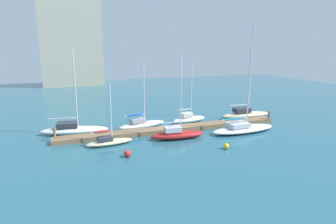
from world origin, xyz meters
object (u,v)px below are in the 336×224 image
sailboat_0 (74,129)px  mooring_buoy_yellow (226,146)px  sailboat_5 (243,128)px  harbor_building_distant (71,44)px  mooring_buoy_red (127,154)px  sailboat_1 (109,141)px  sailboat_3 (177,134)px  sailboat_6 (246,114)px  sailboat_4 (189,118)px  sailboat_2 (142,124)px

sailboat_0 → mooring_buoy_yellow: 18.15m
mooring_buoy_yellow → sailboat_5: bearing=41.6°
sailboat_0 → harbor_building_distant: size_ratio=0.46×
sailboat_5 → mooring_buoy_red: 15.46m
sailboat_1 → sailboat_3: (7.66, -0.60, 0.15)m
sailboat_1 → sailboat_6: bearing=8.1°
sailboat_0 → sailboat_3: size_ratio=1.07×
sailboat_0 → sailboat_3: sailboat_0 is taller
sailboat_0 → sailboat_4: (15.26, 0.09, -0.01)m
sailboat_3 → sailboat_5: size_ratio=0.90×
sailboat_4 → sailboat_6: bearing=-13.1°
sailboat_0 → sailboat_2: 8.36m
sailboat_0 → sailboat_2: sailboat_0 is taller
mooring_buoy_red → sailboat_0: bearing=114.5°
sailboat_2 → sailboat_3: bearing=-78.0°
sailboat_3 → mooring_buoy_yellow: 6.00m
sailboat_1 → harbor_building_distant: bearing=85.6°
sailboat_2 → sailboat_6: size_ratio=0.64×
sailboat_0 → sailboat_2: (8.35, -0.31, -0.02)m
sailboat_2 → sailboat_5: 12.76m
sailboat_0 → sailboat_5: (19.53, -6.47, -0.05)m
sailboat_6 → mooring_buoy_red: (-19.73, -9.19, -0.33)m
sailboat_5 → sailboat_0: bearing=159.0°
sailboat_1 → sailboat_3: sailboat_3 is taller
sailboat_4 → mooring_buoy_yellow: size_ratio=14.17×
sailboat_0 → mooring_buoy_yellow: bearing=-27.6°
sailboat_1 → sailboat_2: (5.04, 5.19, 0.12)m
sailboat_1 → sailboat_4: (11.94, 5.60, 0.13)m
sailboat_2 → sailboat_3: (2.63, -5.79, 0.03)m
sailboat_2 → sailboat_5: sailboat_5 is taller
sailboat_1 → mooring_buoy_yellow: (11.11, -5.51, -0.15)m
mooring_buoy_yellow → sailboat_1: bearing=153.6°
sailboat_6 → mooring_buoy_red: 21.77m
sailboat_3 → sailboat_4: 7.52m
sailboat_4 → sailboat_5: (4.27, -6.56, -0.04)m
sailboat_0 → sailboat_1: 6.43m
sailboat_0 → sailboat_2: bearing=7.6°
sailboat_0 → sailboat_3: bearing=-19.3°
sailboat_5 → sailboat_6: sailboat_6 is taller
sailboat_5 → mooring_buoy_red: (-15.12, -3.19, -0.21)m
sailboat_2 → sailboat_5: bearing=-41.3°
sailboat_2 → mooring_buoy_red: 10.15m
sailboat_1 → sailboat_5: sailboat_5 is taller
sailboat_3 → harbor_building_distant: (-8.74, 56.92, 10.35)m
sailboat_6 → mooring_buoy_red: size_ratio=19.68×
sailboat_4 → mooring_buoy_yellow: sailboat_4 is taller
sailboat_1 → sailboat_3: size_ratio=0.70×
sailboat_3 → mooring_buoy_red: bearing=-146.6°
harbor_building_distant → sailboat_2: bearing=-83.2°
mooring_buoy_yellow → mooring_buoy_red: 10.11m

